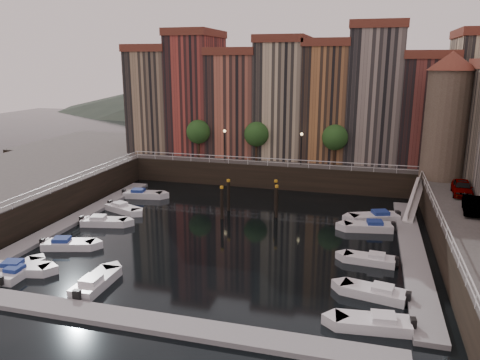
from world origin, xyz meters
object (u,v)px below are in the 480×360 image
(mooring_pilings, at_px, (251,199))
(car_b, at_px, (472,206))
(boat_left_0, at_px, (19,269))
(gangway, at_px, (415,197))
(car_a, at_px, (462,188))
(boat_left_1, at_px, (67,244))
(boat_left_2, at_px, (103,222))
(corner_tower, at_px, (447,114))

(mooring_pilings, height_order, car_b, car_b)
(boat_left_0, bearing_deg, mooring_pilings, 41.44)
(gangway, xyz_separation_m, car_b, (3.85, -8.07, 1.76))
(boat_left_0, height_order, car_a, car_a)
(boat_left_1, relative_size, boat_left_2, 0.99)
(mooring_pilings, distance_m, boat_left_0, 22.95)
(boat_left_0, xyz_separation_m, boat_left_2, (0.35, 11.32, 0.00))
(boat_left_2, xyz_separation_m, car_b, (33.68, 3.62, 3.32))
(gangway, distance_m, boat_left_0, 37.98)
(boat_left_2, xyz_separation_m, car_a, (33.79, 9.37, 3.40))
(car_a, height_order, car_b, car_a)
(gangway, height_order, boat_left_1, gangway)
(gangway, bearing_deg, corner_tower, 57.20)
(boat_left_2, bearing_deg, gangway, 9.18)
(gangway, xyz_separation_m, boat_left_1, (-29.62, -17.77, -1.56))
(gangway, distance_m, mooring_pilings, 17.23)
(gangway, height_order, mooring_pilings, gangway)
(boat_left_0, xyz_separation_m, boat_left_1, (0.56, 5.24, -0.00))
(car_a, bearing_deg, boat_left_2, -160.43)
(corner_tower, xyz_separation_m, boat_left_0, (-33.08, -27.51, -9.84))
(car_a, bearing_deg, boat_left_1, -151.22)
(mooring_pilings, xyz_separation_m, boat_left_1, (-13.00, -13.23, -1.30))
(boat_left_2, relative_size, car_a, 1.07)
(boat_left_2, height_order, car_b, car_b)
(mooring_pilings, relative_size, boat_left_2, 1.23)
(corner_tower, xyz_separation_m, boat_left_1, (-32.52, -22.27, -9.84))
(mooring_pilings, bearing_deg, boat_left_1, -134.49)
(boat_left_1, xyz_separation_m, car_a, (33.58, 15.45, 3.40))
(mooring_pilings, xyz_separation_m, boat_left_2, (-13.21, -7.15, -1.29))
(gangway, bearing_deg, boat_left_2, -158.60)
(boat_left_0, bearing_deg, boat_left_2, 75.93)
(boat_left_1, xyz_separation_m, car_b, (33.47, 9.70, 3.32))
(gangway, height_order, car_a, car_a)
(mooring_pilings, bearing_deg, gangway, 15.26)
(corner_tower, bearing_deg, car_b, -85.67)
(mooring_pilings, xyz_separation_m, boat_left_0, (-13.56, -18.47, -1.29))
(corner_tower, xyz_separation_m, car_b, (0.95, -12.57, -6.52))
(car_b, bearing_deg, gangway, 121.68)
(boat_left_0, bearing_deg, car_b, 11.42)
(gangway, bearing_deg, boat_left_0, -142.68)
(boat_left_2, bearing_deg, boat_left_1, -100.25)
(mooring_pilings, bearing_deg, boat_left_0, -126.28)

